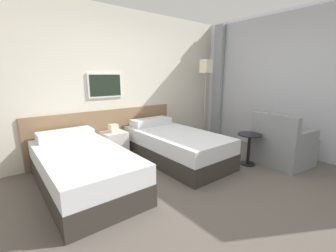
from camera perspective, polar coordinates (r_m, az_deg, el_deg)
ground_plane at (r=3.18m, az=8.02°, el=-15.44°), size 16.00×16.00×0.00m
wall_headboard at (r=4.48m, az=-11.51°, el=9.97°), size 10.00×0.10×2.70m
wall_window at (r=4.85m, az=30.38°, el=9.19°), size 0.21×4.55×2.70m
bed_near_door at (r=3.30m, az=-20.83°, el=-9.93°), size 1.01×1.99×0.65m
bed_near_window at (r=4.03m, az=1.70°, el=-4.96°), size 1.01×1.99×0.65m
nightstand at (r=4.23m, az=-13.43°, el=-4.61°), size 0.40×0.39×0.64m
floor_lamp at (r=5.13m, az=9.57°, el=12.60°), size 0.24×0.24×1.83m
side_table at (r=4.04m, az=19.90°, el=-4.21°), size 0.39×0.39×0.54m
armchair at (r=4.32m, az=26.98°, el=-4.80°), size 0.82×0.88×0.89m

